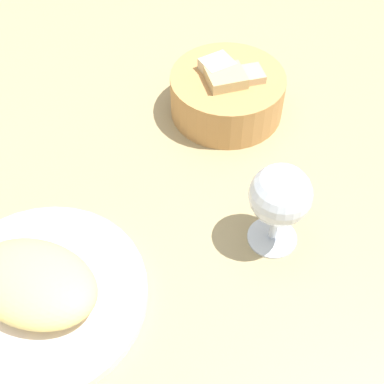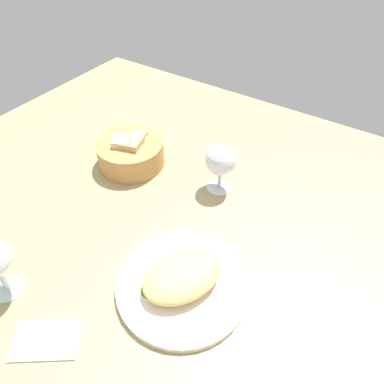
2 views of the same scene
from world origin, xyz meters
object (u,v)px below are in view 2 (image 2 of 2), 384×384
Objects in this scene: bread_basket at (131,152)px; folded_napkin at (46,339)px; wine_glass_near at (221,162)px; plate at (183,285)px.

bread_basket reaches higher than folded_napkin.
folded_napkin is at bearing 173.88° from wine_glass_near.
wine_glass_near reaches higher than plate.
folded_napkin is (-44.68, -18.84, -3.23)cm from bread_basket.
plate is 25.15cm from folded_napkin.
bread_basket is at bearing 100.63° from wine_glass_near.
wine_glass_near is at bearing -79.37° from bread_basket.
wine_glass_near reaches higher than bread_basket.
plate is 40.06cm from bread_basket.
plate is 1.46× the size of bread_basket.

